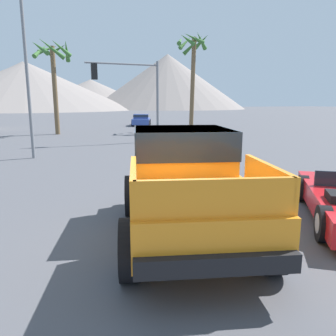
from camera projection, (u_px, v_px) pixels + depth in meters
ground_plane at (175, 233)px, 6.42m from camera, size 320.00×320.00×0.00m
orange_pickup_truck at (185, 176)px, 6.29m from camera, size 3.29×5.06×2.00m
parked_car_blue at (141, 120)px, 35.97m from camera, size 3.17×4.60×1.24m
traffic_light_main at (129, 85)px, 20.02m from camera, size 4.54×0.38×5.03m
street_lamp_post at (24, 41)px, 14.02m from camera, size 0.90×0.24×8.63m
palm_tree_short at (192, 58)px, 27.50m from camera, size 2.90×2.83×8.23m
palm_tree_leaning at (53, 63)px, 25.08m from camera, size 3.02×2.99×7.19m
distant_mountain_range at (84, 86)px, 117.01m from camera, size 114.37×82.57×20.56m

